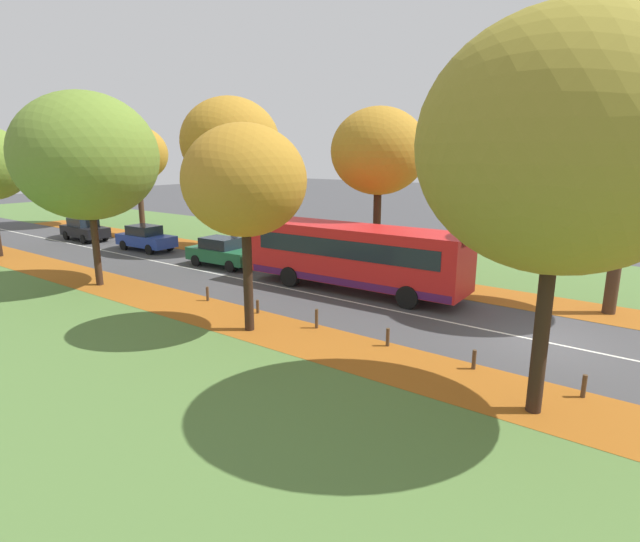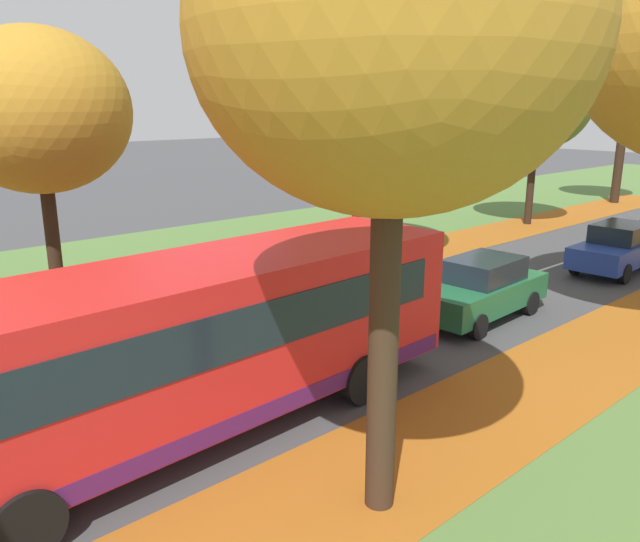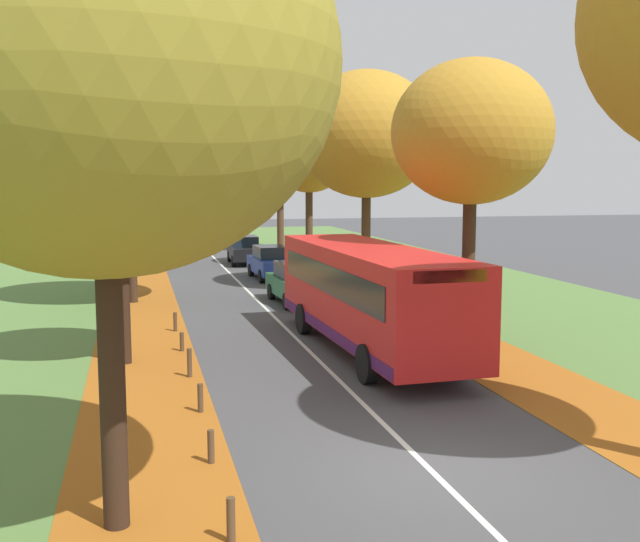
{
  "view_description": "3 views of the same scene",
  "coord_description": "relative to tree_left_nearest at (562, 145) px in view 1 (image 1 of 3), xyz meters",
  "views": [
    {
      "loc": [
        -17.25,
        -3.25,
        6.25
      ],
      "look_at": [
        -0.63,
        9.05,
        1.31
      ],
      "focal_mm": 28.0,
      "sensor_mm": 36.0,
      "label": 1
    },
    {
      "loc": [
        10.29,
        3.91,
        5.48
      ],
      "look_at": [
        0.02,
        13.06,
        1.78
      ],
      "focal_mm": 35.0,
      "sensor_mm": 36.0,
      "label": 2
    },
    {
      "loc": [
        -4.72,
        -11.28,
        4.88
      ],
      "look_at": [
        0.31,
        9.09,
        2.31
      ],
      "focal_mm": 42.0,
      "sensor_mm": 36.0,
      "label": 3
    }
  ],
  "objects": [
    {
      "name": "ground_plane",
      "position": [
        5.1,
        0.82,
        -6.4
      ],
      "size": [
        160.0,
        160.0,
        0.0
      ],
      "primitive_type": "plane",
      "color": "#424244"
    },
    {
      "name": "leaf_litter_left",
      "position": [
        0.5,
        14.82,
        -6.39
      ],
      "size": [
        2.8,
        60.0,
        0.0
      ],
      "primitive_type": "cube",
      "color": "#9E5619",
      "rests_on": "grass_verge_left"
    },
    {
      "name": "grass_verge_right",
      "position": [
        14.3,
        20.82,
        -6.4
      ],
      "size": [
        12.0,
        90.0,
        0.01
      ],
      "primitive_type": "cube",
      "color": "#517538",
      "rests_on": "ground"
    },
    {
      "name": "leaf_litter_right",
      "position": [
        9.7,
        14.82,
        -6.39
      ],
      "size": [
        2.8,
        60.0,
        0.0
      ],
      "primitive_type": "cube",
      "color": "#9E5619",
      "rests_on": "grass_verge_right"
    },
    {
      "name": "road_centre_line",
      "position": [
        5.1,
        20.82,
        -6.4
      ],
      "size": [
        0.12,
        80.0,
        0.01
      ],
      "primitive_type": "cube",
      "color": "silver",
      "rests_on": "ground"
    },
    {
      "name": "tree_left_nearest",
      "position": [
        0.0,
        0.0,
        0.0
      ],
      "size": [
        6.35,
        6.35,
        9.27
      ],
      "color": "black",
      "rests_on": "ground"
    },
    {
      "name": "tree_left_near",
      "position": [
        0.01,
        9.73,
        -1.11
      ],
      "size": [
        4.21,
        4.21,
        7.21
      ],
      "color": "black",
      "rests_on": "ground"
    },
    {
      "name": "tree_left_mid",
      "position": [
        0.22,
        19.96,
        -0.36
      ],
      "size": [
        6.4,
        6.4,
        8.93
      ],
      "color": "#382619",
      "rests_on": "ground"
    },
    {
      "name": "tree_right_nearest",
      "position": [
        9.88,
        -0.4,
        1.02
      ],
      "size": [
        5.41,
        5.41,
        9.9
      ],
      "color": "#422D1E",
      "rests_on": "ground"
    },
    {
      "name": "tree_right_near",
      "position": [
        10.21,
        10.47,
        -0.14
      ],
      "size": [
        4.82,
        4.82,
        8.46
      ],
      "color": "#382619",
      "rests_on": "ground"
    },
    {
      "name": "tree_right_mid",
      "position": [
        10.27,
        21.12,
        0.42
      ],
      "size": [
        6.14,
        6.14,
        9.6
      ],
      "color": "#422D1E",
      "rests_on": "ground"
    },
    {
      "name": "tree_right_far",
      "position": [
        9.85,
        30.46,
        -0.3
      ],
      "size": [
        4.42,
        4.42,
        8.13
      ],
      "color": "#422D1E",
      "rests_on": "ground"
    },
    {
      "name": "tree_right_distant",
      "position": [
        10.05,
        40.11,
        1.06
      ],
      "size": [
        6.16,
        6.16,
        10.26
      ],
      "color": "#422D1E",
      "rests_on": "ground"
    },
    {
      "name": "bollard_nearest",
      "position": [
        1.51,
        -0.86,
        -6.09
      ],
      "size": [
        0.12,
        0.12,
        0.64
      ],
      "primitive_type": "cylinder",
      "color": "#4C3823",
      "rests_on": "ground"
    },
    {
      "name": "bollard_second",
      "position": [
        1.53,
        2.06,
        -6.1
      ],
      "size": [
        0.12,
        0.12,
        0.6
      ],
      "primitive_type": "cylinder",
      "color": "#4C3823",
      "rests_on": "ground"
    },
    {
      "name": "bollard_third",
      "position": [
        1.6,
        4.97,
        -6.09
      ],
      "size": [
        0.12,
        0.12,
        0.62
      ],
      "primitive_type": "cylinder",
      "color": "#4C3823",
      "rests_on": "ground"
    },
    {
      "name": "bollard_fourth",
      "position": [
        1.58,
        7.89,
        -6.04
      ],
      "size": [
        0.12,
        0.12,
        0.73
      ],
      "primitive_type": "cylinder",
      "color": "#4C3823",
      "rests_on": "ground"
    },
    {
      "name": "bollard_fifth",
      "position": [
        1.56,
        10.81,
        -6.13
      ],
      "size": [
        0.12,
        0.12,
        0.55
      ],
      "primitive_type": "cylinder",
      "color": "#4C3823",
      "rests_on": "ground"
    },
    {
      "name": "bollard_sixth",
      "position": [
        1.53,
        13.72,
        -6.09
      ],
      "size": [
        0.12,
        0.12,
        0.63
      ],
      "primitive_type": "cylinder",
      "color": "#4C3823",
      "rests_on": "ground"
    },
    {
      "name": "bus",
      "position": [
        6.77,
        9.57,
        -4.7
      ],
      "size": [
        2.92,
        10.48,
        2.98
      ],
      "color": "red",
      "rests_on": "ground"
    },
    {
      "name": "car_green_lead",
      "position": [
        6.55,
        18.22,
        -5.59
      ],
      "size": [
        1.94,
        4.28,
        1.62
      ],
      "color": "#1E6038",
      "rests_on": "ground"
    },
    {
      "name": "car_blue_following",
      "position": [
        6.83,
        25.74,
        -5.59
      ],
      "size": [
        1.91,
        4.26,
        1.62
      ],
      "color": "#233D9E",
      "rests_on": "ground"
    },
    {
      "name": "car_black_third_in_line",
      "position": [
        6.5,
        32.66,
        -5.59
      ],
      "size": [
        1.9,
        4.26,
        1.62
      ],
      "color": "black",
      "rests_on": "ground"
    }
  ]
}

